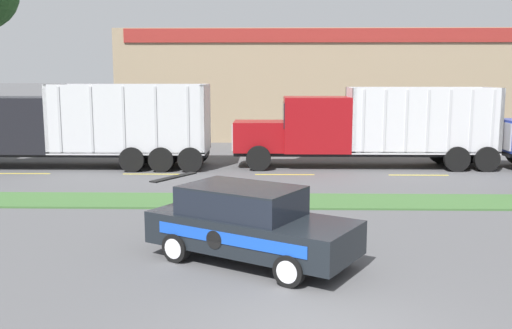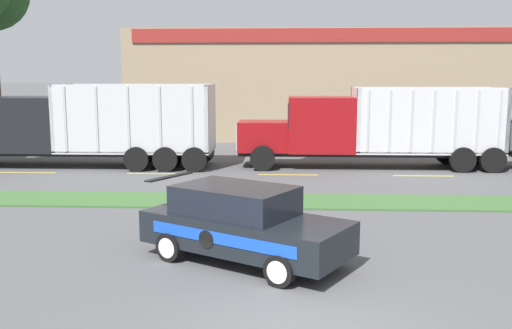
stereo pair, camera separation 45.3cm
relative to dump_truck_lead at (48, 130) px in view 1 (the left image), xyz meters
name	(u,v)px [view 1 (the left image)]	position (x,y,z in m)	size (l,w,h in m)	color
grass_verge	(291,201)	(10.38, -6.87, -1.59)	(120.00, 2.15, 0.06)	#3D6633
centre_line_2	(21,174)	(-0.50, -1.80, -1.62)	(2.40, 0.14, 0.01)	yellow
centre_line_3	(152,174)	(4.90, -1.80, -1.62)	(2.40, 0.14, 0.01)	yellow
centre_line_4	(285,175)	(10.30, -1.80, -1.62)	(2.40, 0.14, 0.01)	yellow
centre_line_5	(419,175)	(15.70, -1.80, -1.62)	(2.40, 0.14, 0.01)	yellow
dump_truck_lead	(48,130)	(0.00, 0.00, 0.00)	(12.19, 2.84, 3.61)	black
dump_truck_mid	(342,130)	(12.86, 0.28, 0.00)	(11.27, 2.59, 3.47)	black
rally_car	(249,223)	(9.23, -12.72, -0.78)	(4.77, 3.85, 1.66)	black
store_building_backdrop	(340,84)	(14.59, 15.29, 1.75)	(28.27, 12.10, 6.74)	#9E896B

